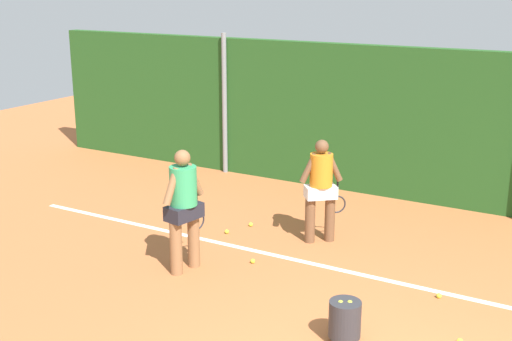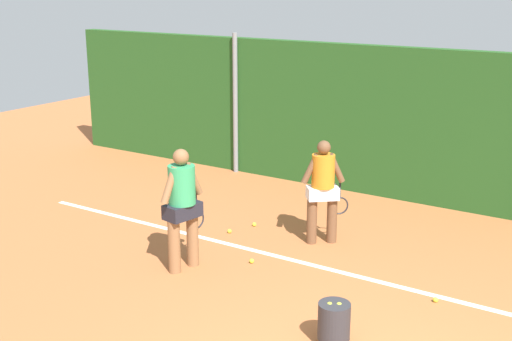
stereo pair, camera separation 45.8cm
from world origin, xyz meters
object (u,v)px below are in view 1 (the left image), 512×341
at_px(player_foreground_near, 184,204).
at_px(tennis_ball_4, 439,296).
at_px(tennis_ball_9, 227,232).
at_px(tennis_ball_6, 253,261).
at_px(tennis_ball_1, 460,341).
at_px(ball_hopper, 345,319).
at_px(player_midcourt, 321,185).
at_px(tennis_ball_2, 251,224).

distance_m(player_foreground_near, tennis_ball_4, 3.54).
bearing_deg(tennis_ball_4, tennis_ball_9, 171.02).
xyz_separation_m(player_foreground_near, tennis_ball_6, (0.70, 0.65, -0.93)).
height_order(tennis_ball_1, tennis_ball_4, same).
bearing_deg(tennis_ball_9, tennis_ball_6, -40.29).
bearing_deg(ball_hopper, tennis_ball_1, 28.45).
distance_m(player_midcourt, tennis_ball_6, 1.59).
bearing_deg(tennis_ball_1, tennis_ball_4, 116.82).
relative_size(player_foreground_near, tennis_ball_1, 26.13).
height_order(player_midcourt, tennis_ball_6, player_midcourt).
bearing_deg(player_midcourt, tennis_ball_4, -65.68).
bearing_deg(player_foreground_near, player_midcourt, -21.24).
distance_m(tennis_ball_2, tennis_ball_6, 1.49).
distance_m(player_foreground_near, player_midcourt, 2.24).
relative_size(ball_hopper, tennis_ball_1, 7.78).
xyz_separation_m(tennis_ball_4, tennis_ball_6, (-2.60, -0.24, 0.00)).
bearing_deg(tennis_ball_1, player_midcourt, 142.65).
height_order(ball_hopper, tennis_ball_4, ball_hopper).
height_order(tennis_ball_1, tennis_ball_6, same).
xyz_separation_m(player_foreground_near, ball_hopper, (2.68, -0.72, -0.67)).
height_order(player_midcourt, tennis_ball_1, player_midcourt).
bearing_deg(player_midcourt, tennis_ball_9, 157.37).
distance_m(tennis_ball_2, tennis_ball_9, 0.50).
relative_size(player_foreground_near, ball_hopper, 3.36).
height_order(player_foreground_near, tennis_ball_6, player_foreground_near).
relative_size(player_midcourt, tennis_ball_2, 24.37).
bearing_deg(tennis_ball_6, ball_hopper, -34.78).
distance_m(player_midcourt, tennis_ball_4, 2.51).
bearing_deg(tennis_ball_4, tennis_ball_2, 163.04).
height_order(player_foreground_near, ball_hopper, player_foreground_near).
relative_size(tennis_ball_1, tennis_ball_6, 1.00).
height_order(tennis_ball_1, tennis_ball_9, same).
height_order(ball_hopper, tennis_ball_2, ball_hopper).
relative_size(tennis_ball_2, tennis_ball_4, 1.00).
relative_size(player_midcourt, tennis_ball_1, 24.37).
xyz_separation_m(player_midcourt, tennis_ball_1, (2.64, -2.01, -0.87)).
bearing_deg(player_foreground_near, tennis_ball_6, -36.58).
relative_size(player_midcourt, tennis_ball_6, 24.37).
bearing_deg(tennis_ball_6, tennis_ball_2, 121.45).
bearing_deg(tennis_ball_2, tennis_ball_4, -16.96).
xyz_separation_m(player_foreground_near, player_midcourt, (1.17, 1.90, -0.07)).
distance_m(tennis_ball_6, tennis_ball_9, 1.24).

